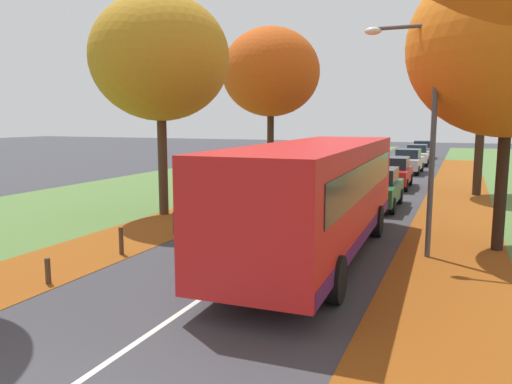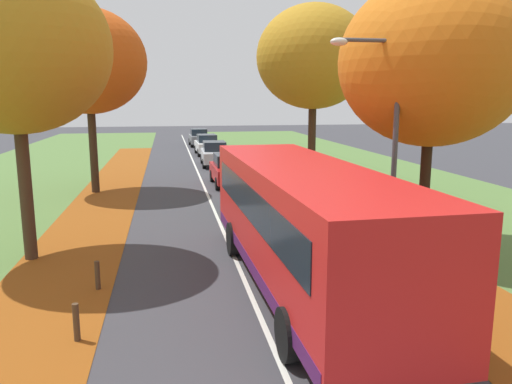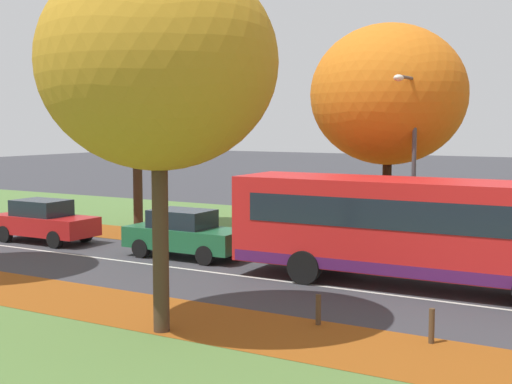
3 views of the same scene
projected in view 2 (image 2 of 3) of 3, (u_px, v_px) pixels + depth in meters
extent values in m
cube|color=#8C4714|center=(82.00, 239.00, 16.11)|extent=(2.80, 60.00, 0.00)
cube|color=#517538|center=(398.00, 192.00, 24.29)|extent=(12.00, 90.00, 0.01)
cube|color=#8C4714|center=(353.00, 227.00, 17.69)|extent=(2.80, 60.00, 0.00)
cube|color=silver|center=(209.00, 198.00, 22.70)|extent=(0.12, 80.00, 0.01)
cylinder|color=#422D1E|center=(26.00, 191.00, 13.84)|extent=(0.35, 0.35, 3.91)
ellipsoid|color=#B27F1E|center=(13.00, 47.00, 13.12)|extent=(5.09, 5.09, 4.58)
cylinder|color=#382619|center=(93.00, 150.00, 23.81)|extent=(0.37, 0.37, 4.15)
ellipsoid|color=#C64C14|center=(88.00, 61.00, 23.05)|extent=(5.38, 5.38, 4.84)
cylinder|color=black|center=(424.00, 191.00, 14.91)|extent=(0.32, 0.32, 3.50)
ellipsoid|color=orange|center=(432.00, 62.00, 14.22)|extent=(5.36, 5.36, 4.82)
cylinder|color=#382619|center=(312.00, 144.00, 25.25)|extent=(0.39, 0.39, 4.37)
ellipsoid|color=#B27F1E|center=(314.00, 57.00, 24.46)|extent=(5.63, 5.63, 5.06)
cylinder|color=#4C3823|center=(76.00, 323.00, 9.32)|extent=(0.12, 0.12, 0.74)
cylinder|color=#4C3823|center=(98.00, 275.00, 11.85)|extent=(0.12, 0.12, 0.71)
cylinder|color=#47474C|center=(394.00, 157.00, 12.93)|extent=(0.14, 0.14, 6.00)
cylinder|color=#47474C|center=(370.00, 40.00, 12.25)|extent=(1.60, 0.10, 0.10)
ellipsoid|color=silver|center=(339.00, 42.00, 12.12)|extent=(0.44, 0.28, 0.20)
cube|color=red|center=(302.00, 218.00, 11.73)|extent=(2.78, 10.46, 2.50)
cube|color=#19232D|center=(413.00, 281.00, 6.72)|extent=(2.30, 0.16, 1.30)
cube|color=#19232D|center=(302.00, 201.00, 11.66)|extent=(2.79, 9.22, 0.80)
cube|color=#4C1951|center=(301.00, 261.00, 11.93)|extent=(2.79, 10.26, 0.32)
cylinder|color=black|center=(415.00, 322.00, 9.10)|extent=(0.33, 0.97, 0.96)
cylinder|color=black|center=(289.00, 334.00, 8.63)|extent=(0.33, 0.97, 0.96)
cylinder|color=black|center=(312.00, 234.00, 14.95)|extent=(0.33, 0.97, 0.96)
cylinder|color=black|center=(233.00, 239.00, 14.48)|extent=(0.33, 0.97, 0.96)
cube|color=#1E6038|center=(255.00, 196.00, 19.77)|extent=(1.74, 4.22, 0.70)
cube|color=#19232D|center=(254.00, 179.00, 19.79)|extent=(1.47, 2.03, 0.60)
cylinder|color=black|center=(281.00, 211.00, 18.72)|extent=(0.23, 0.64, 0.64)
cylinder|color=black|center=(240.00, 213.00, 18.44)|extent=(0.23, 0.64, 0.64)
cylinder|color=black|center=(267.00, 198.00, 21.23)|extent=(0.23, 0.64, 0.64)
cylinder|color=black|center=(231.00, 199.00, 20.95)|extent=(0.23, 0.64, 0.64)
cube|color=#B21919|center=(230.00, 173.00, 26.01)|extent=(1.76, 4.22, 0.70)
cube|color=#19232D|center=(229.00, 160.00, 26.03)|extent=(1.47, 2.03, 0.60)
cylinder|color=black|center=(249.00, 183.00, 24.96)|extent=(0.23, 0.64, 0.64)
cylinder|color=black|center=(218.00, 184.00, 24.67)|extent=(0.23, 0.64, 0.64)
cylinder|color=black|center=(240.00, 175.00, 27.48)|extent=(0.23, 0.64, 0.64)
cylinder|color=black|center=(212.00, 176.00, 27.19)|extent=(0.23, 0.64, 0.64)
cube|color=#B7BABF|center=(215.00, 156.00, 33.57)|extent=(1.78, 4.23, 0.70)
cube|color=#19232D|center=(214.00, 146.00, 33.60)|extent=(1.49, 2.04, 0.60)
cylinder|color=black|center=(228.00, 163.00, 32.49)|extent=(0.23, 0.64, 0.64)
cylinder|color=black|center=(204.00, 164.00, 32.26)|extent=(0.23, 0.64, 0.64)
cylinder|color=black|center=(224.00, 158.00, 35.02)|extent=(0.23, 0.64, 0.64)
cylinder|color=black|center=(202.00, 159.00, 34.78)|extent=(0.23, 0.64, 0.64)
cube|color=silver|center=(207.00, 146.00, 40.01)|extent=(1.83, 4.25, 0.70)
cube|color=#19232D|center=(207.00, 138.00, 40.03)|extent=(1.51, 2.06, 0.60)
cylinder|color=black|center=(219.00, 152.00, 38.98)|extent=(0.24, 0.65, 0.64)
cylinder|color=black|center=(199.00, 153.00, 38.66)|extent=(0.24, 0.65, 0.64)
cylinder|color=black|center=(215.00, 149.00, 41.48)|extent=(0.24, 0.65, 0.64)
cylinder|color=black|center=(196.00, 149.00, 41.17)|extent=(0.24, 0.65, 0.64)
cube|color=slate|center=(199.00, 139.00, 47.33)|extent=(1.78, 4.23, 0.70)
cube|color=#19232D|center=(199.00, 132.00, 47.36)|extent=(1.49, 2.04, 0.60)
cylinder|color=black|center=(209.00, 144.00, 46.29)|extent=(0.23, 0.64, 0.64)
cylinder|color=black|center=(192.00, 144.00, 45.99)|extent=(0.23, 0.64, 0.64)
cylinder|color=black|center=(206.00, 141.00, 48.80)|extent=(0.23, 0.64, 0.64)
cylinder|color=black|center=(190.00, 142.00, 48.50)|extent=(0.23, 0.64, 0.64)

